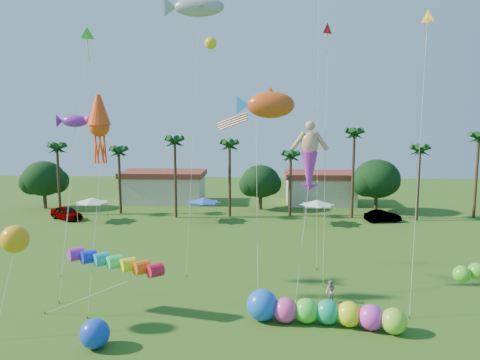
# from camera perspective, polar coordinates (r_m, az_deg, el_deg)

# --- Properties ---
(tree_line) EXTENTS (69.46, 8.91, 11.00)m
(tree_line) POSITION_cam_1_polar(r_m,az_deg,el_deg) (65.23, 4.76, -0.08)
(tree_line) COLOR #3A2819
(tree_line) RESTS_ON ground
(buildings_row) EXTENTS (35.00, 7.00, 4.00)m
(buildings_row) POSITION_cam_1_polar(r_m,az_deg,el_deg) (71.63, -0.72, -1.19)
(buildings_row) COLOR beige
(buildings_row) RESTS_ON ground
(tent_row) EXTENTS (31.00, 4.00, 0.60)m
(tent_row) POSITION_cam_1_polar(r_m,az_deg,el_deg) (58.38, -4.48, -2.53)
(tent_row) COLOR white
(tent_row) RESTS_ON ground
(car_a) EXTENTS (5.20, 4.39, 1.68)m
(car_a) POSITION_cam_1_polar(r_m,az_deg,el_deg) (64.27, -20.40, -3.78)
(car_a) COLOR #4C4C54
(car_a) RESTS_ON ground
(car_b) EXTENTS (4.67, 2.41, 1.46)m
(car_b) POSITION_cam_1_polar(r_m,az_deg,el_deg) (61.50, 17.01, -4.24)
(car_b) COLOR #4C4C54
(car_b) RESTS_ON ground
(spectator_b) EXTENTS (0.94, 1.01, 1.65)m
(spectator_b) POSITION_cam_1_polar(r_m,az_deg,el_deg) (34.68, 10.98, -13.25)
(spectator_b) COLOR #AEA191
(spectator_b) RESTS_ON ground
(caterpillar_inflatable) EXTENTS (10.02, 3.46, 2.04)m
(caterpillar_inflatable) POSITION_cam_1_polar(r_m,az_deg,el_deg) (31.27, 9.50, -15.56)
(caterpillar_inflatable) COLOR #F23FA0
(caterpillar_inflatable) RESTS_ON ground
(blue_ball) EXTENTS (1.71, 1.71, 1.71)m
(blue_ball) POSITION_cam_1_polar(r_m,az_deg,el_deg) (29.33, -17.29, -17.46)
(blue_ball) COLOR blue
(blue_ball) RESTS_ON ground
(rainbow_tube) EXTENTS (9.17, 4.01, 3.72)m
(rainbow_tube) POSITION_cam_1_polar(r_m,az_deg,el_deg) (31.84, -13.27, -10.60)
(rainbow_tube) COLOR red
(rainbow_tube) RESTS_ON ground
(green_worm) EXTENTS (9.96, 2.84, 3.72)m
(green_worm) POSITION_cam_1_polar(r_m,az_deg,el_deg) (34.02, 25.43, -10.33)
(green_worm) COLOR #52CB2D
(green_worm) RESTS_ON ground
(orange_ball_kite) EXTENTS (2.14, 2.95, 6.58)m
(orange_ball_kite) POSITION_cam_1_polar(r_m,az_deg,el_deg) (31.98, -25.76, -6.51)
(orange_ball_kite) COLOR #FBA014
(orange_ball_kite) RESTS_ON ground
(merman_kite) EXTENTS (2.38, 5.11, 12.39)m
(merman_kite) POSITION_cam_1_polar(r_m,az_deg,el_deg) (36.08, 8.45, 2.36)
(merman_kite) COLOR tan
(merman_kite) RESTS_ON ground
(fish_kite) EXTENTS (5.74, 7.97, 15.20)m
(fish_kite) POSITION_cam_1_polar(r_m,az_deg,el_deg) (36.55, 3.78, 9.12)
(fish_kite) COLOR #CD4916
(fish_kite) RESTS_ON ground
(shark_kite) EXTENTS (6.17, 6.73, 23.63)m
(shark_kite) POSITION_cam_1_polar(r_m,az_deg,el_deg) (43.36, -5.02, 20.27)
(shark_kite) COLOR #9BA2A9
(shark_kite) RESTS_ON ground
(squid_kite) EXTENTS (2.11, 5.05, 14.80)m
(squid_kite) POSITION_cam_1_polar(r_m,az_deg,el_deg) (34.59, -16.78, 6.26)
(squid_kite) COLOR #FF4714
(squid_kite) RESTS_ON ground
(lobster_kite) EXTENTS (3.90, 6.21, 13.50)m
(lobster_kite) POSITION_cam_1_polar(r_m,az_deg,el_deg) (38.58, -19.49, 6.79)
(lobster_kite) COLOR purple
(lobster_kite) RESTS_ON ground
(delta_kite_red) EXTENTS (1.06, 3.72, 20.54)m
(delta_kite_red) POSITION_cam_1_polar(r_m,az_deg,el_deg) (39.33, 10.63, 16.96)
(delta_kite_red) COLOR red
(delta_kite_red) RESTS_ON ground
(delta_kite_yellow) EXTENTS (2.16, 5.01, 20.52)m
(delta_kite_yellow) POSITION_cam_1_polar(r_m,az_deg,el_deg) (36.51, 21.86, 17.26)
(delta_kite_yellow) COLOR yellow
(delta_kite_yellow) RESTS_ON ground
(delta_kite_green) EXTENTS (2.25, 4.60, 20.76)m
(delta_kite_green) POSITION_cam_1_polar(r_m,az_deg,el_deg) (43.76, -18.14, 16.13)
(delta_kite_green) COLOR #34DB33
(delta_kite_green) RESTS_ON ground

